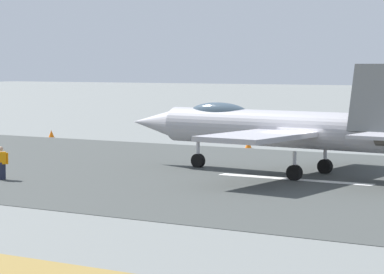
# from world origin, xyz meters

# --- Properties ---
(ground_plane) EXTENTS (400.00, 400.00, 0.00)m
(ground_plane) POSITION_xyz_m (0.00, 0.00, 0.00)
(ground_plane) COLOR slate
(runway_strip) EXTENTS (240.00, 26.00, 0.02)m
(runway_strip) POSITION_xyz_m (-0.02, 0.00, 0.01)
(runway_strip) COLOR #3E4240
(runway_strip) RESTS_ON ground
(fighter_jet) EXTENTS (17.76, 13.45, 5.60)m
(fighter_jet) POSITION_xyz_m (1.65, -1.48, 2.40)
(fighter_jet) COLOR #A19FA6
(fighter_jet) RESTS_ON ground
(crew_person) EXTENTS (0.47, 0.60, 1.62)m
(crew_person) POSITION_xyz_m (12.23, 7.32, 0.81)
(crew_person) COLOR #1E2338
(crew_person) RESTS_ON ground
(marker_cone_mid) EXTENTS (0.44, 0.44, 0.55)m
(marker_cone_mid) POSITION_xyz_m (9.46, -13.47, 0.28)
(marker_cone_mid) COLOR orange
(marker_cone_mid) RESTS_ON ground
(marker_cone_far) EXTENTS (0.44, 0.44, 0.55)m
(marker_cone_far) POSITION_xyz_m (26.54, -13.47, 0.28)
(marker_cone_far) COLOR orange
(marker_cone_far) RESTS_ON ground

